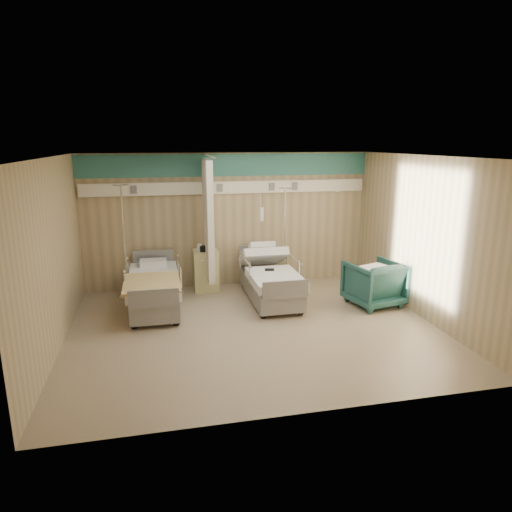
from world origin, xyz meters
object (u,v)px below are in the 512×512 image
Objects in this scene: bed_right at (270,285)px; iv_stand_left at (127,276)px; bedside_cabinet at (206,270)px; visitor_armchair at (374,283)px; bed_left at (154,293)px; iv_stand_right at (284,267)px.

iv_stand_left is at bearing 164.86° from bed_right.
iv_stand_left is (-1.57, -0.17, 0.04)m from bedside_cabinet.
visitor_armchair is at bearing -17.01° from iv_stand_left.
bedside_cabinet is at bearing 141.95° from bed_right.
bed_right is 2.20m from bed_left.
bed_right and bed_left have the same top height.
iv_stand_left is (-4.57, 1.40, 0.04)m from visitor_armchair.
iv_stand_right is at bearing 16.54° from bed_left.
bed_left is at bearing -163.46° from iv_stand_right.
visitor_armchair is at bearing -27.50° from bedside_cabinet.
iv_stand_left is (-2.72, 0.73, 0.15)m from bed_right.
iv_stand_left reaches higher than iv_stand_right.
iv_stand_right is at bearing -3.41° from bedside_cabinet.
iv_stand_left is at bearing -173.99° from bedside_cabinet.
iv_stand_right is at bearing 58.05° from bed_right.
bed_right is at bearing -31.37° from visitor_armchair.
visitor_armchair is (1.85, -0.66, 0.11)m from bed_right.
bed_right is at bearing 0.00° from bed_left.
bed_left is 2.82m from iv_stand_right.
visitor_armchair reaches higher than bed_left.
visitor_armchair is at bearing -9.28° from bed_left.
iv_stand_left is at bearing -28.69° from visitor_armchair.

